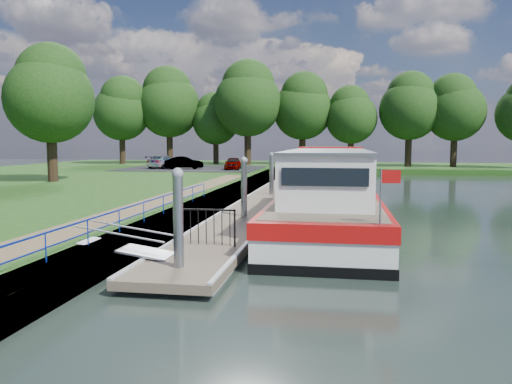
% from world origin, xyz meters
% --- Properties ---
extents(ground, '(160.00, 160.00, 0.00)m').
position_xyz_m(ground, '(0.00, 0.00, 0.00)').
color(ground, black).
rests_on(ground, ground).
extents(bank_edge, '(1.10, 90.00, 0.78)m').
position_xyz_m(bank_edge, '(-2.55, 15.00, 0.39)').
color(bank_edge, '#473D2D').
rests_on(bank_edge, ground).
extents(far_bank, '(60.00, 18.00, 0.60)m').
position_xyz_m(far_bank, '(12.00, 52.00, 0.30)').
color(far_bank, '#1B3F12').
rests_on(far_bank, ground).
extents(footpath, '(1.60, 40.00, 0.05)m').
position_xyz_m(footpath, '(-4.40, 8.00, 0.80)').
color(footpath, brown).
rests_on(footpath, riverbank).
extents(carpark, '(14.00, 12.00, 0.06)m').
position_xyz_m(carpark, '(-11.00, 38.00, 0.81)').
color(carpark, black).
rests_on(carpark, riverbank).
extents(blue_fence, '(0.04, 18.04, 0.72)m').
position_xyz_m(blue_fence, '(-2.75, 3.00, 1.31)').
color(blue_fence, '#0C2DBF').
rests_on(blue_fence, riverbank).
extents(pontoon, '(2.50, 30.00, 0.56)m').
position_xyz_m(pontoon, '(0.00, 13.00, 0.18)').
color(pontoon, brown).
rests_on(pontoon, ground).
extents(mooring_piles, '(0.30, 27.30, 3.55)m').
position_xyz_m(mooring_piles, '(0.00, 13.00, 1.28)').
color(mooring_piles, gray).
rests_on(mooring_piles, ground).
extents(gangway, '(2.58, 1.00, 0.92)m').
position_xyz_m(gangway, '(-1.85, 0.50, 0.63)').
color(gangway, '#A5A8AD').
rests_on(gangway, ground).
extents(gate_panel, '(1.85, 0.05, 1.15)m').
position_xyz_m(gate_panel, '(-0.00, 2.20, 1.15)').
color(gate_panel, black).
rests_on(gate_panel, ground).
extents(barge, '(4.36, 21.15, 4.78)m').
position_xyz_m(barge, '(3.60, 10.93, 1.09)').
color(barge, black).
rests_on(barge, ground).
extents(horizon_trees, '(54.38, 10.03, 12.87)m').
position_xyz_m(horizon_trees, '(-1.61, 48.68, 7.95)').
color(horizon_trees, '#332316').
rests_on(horizon_trees, ground).
extents(bank_tree_a, '(6.12, 6.12, 9.72)m').
position_xyz_m(bank_tree_a, '(-15.99, 20.08, 7.02)').
color(bank_tree_a, '#332316').
rests_on(bank_tree_a, riverbank).
extents(car_a, '(1.85, 3.76, 1.23)m').
position_xyz_m(car_a, '(-6.33, 36.01, 1.45)').
color(car_a, '#999999').
rests_on(car_a, carpark).
extents(car_b, '(4.01, 2.10, 1.26)m').
position_xyz_m(car_b, '(-11.31, 35.82, 1.46)').
color(car_b, '#999999').
rests_on(car_b, carpark).
extents(car_c, '(2.78, 4.82, 1.31)m').
position_xyz_m(car_c, '(-13.97, 37.30, 1.49)').
color(car_c, '#999999').
rests_on(car_c, carpark).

